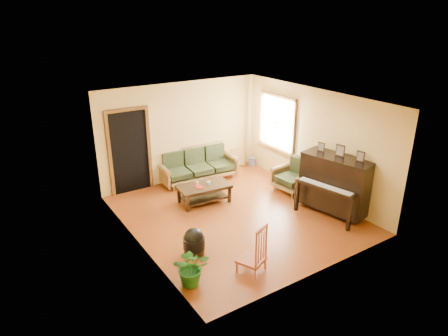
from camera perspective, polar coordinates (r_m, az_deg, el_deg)
floor at (r=8.99m, az=1.68°, el=-6.69°), size 5.00×5.00×0.00m
doorway at (r=10.02m, az=-13.31°, el=2.18°), size 1.08×0.16×2.05m
window at (r=10.66m, az=7.62°, el=6.44°), size 0.12×1.36×1.46m
sofa at (r=10.59m, az=-3.62°, el=0.44°), size 2.11×1.00×0.88m
coffee_table at (r=9.47m, az=-2.86°, el=-3.69°), size 1.27×0.77×0.44m
armchair at (r=10.08m, az=9.74°, el=-1.02°), size 0.91×0.94×0.87m
piano at (r=9.14m, az=15.60°, el=-2.38°), size 1.20×1.67×1.34m
footstool at (r=7.59m, az=-4.30°, el=-10.85°), size 0.45×0.45×0.39m
red_chair at (r=7.01m, az=3.97°, el=-11.36°), size 0.58×0.60×0.91m
leaning_frame at (r=11.60m, az=1.99°, el=1.60°), size 0.44×0.16×0.58m
ceramic_crock at (r=11.75m, az=4.03°, el=0.92°), size 0.21×0.21×0.23m
potted_plant at (r=6.78m, az=-4.65°, el=-13.90°), size 0.77×0.73×0.67m
book at (r=9.24m, az=-4.11°, el=-2.79°), size 0.18×0.23×0.02m
candle at (r=9.31m, az=-3.81°, el=-2.29°), size 0.07×0.07×0.11m
glass_jar at (r=9.42m, az=-2.18°, el=-2.13°), size 0.12×0.12×0.06m
remote at (r=9.51m, az=-2.11°, el=-2.03°), size 0.14×0.05×0.01m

